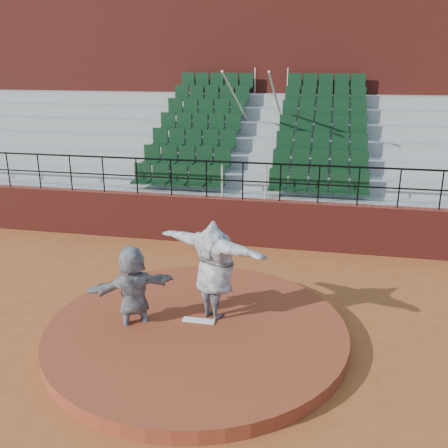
{
  "coord_description": "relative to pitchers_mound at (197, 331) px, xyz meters",
  "views": [
    {
      "loc": [
        2.12,
        -7.84,
        4.9
      ],
      "look_at": [
        0.0,
        2.5,
        1.4
      ],
      "focal_mm": 40.0,
      "sensor_mm": 36.0,
      "label": 1
    }
  ],
  "objects": [
    {
      "name": "boundary_wall",
      "position": [
        0.0,
        5.0,
        0.53
      ],
      "size": [
        24.0,
        0.3,
        1.3
      ],
      "primitive_type": "cube",
      "color": "maroon",
      "rests_on": "ground"
    },
    {
      "name": "ground",
      "position": [
        0.0,
        0.0,
        -0.12
      ],
      "size": [
        90.0,
        90.0,
        0.0
      ],
      "primitive_type": "plane",
      "color": "#9A4D22",
      "rests_on": "ground"
    },
    {
      "name": "wall_railing",
      "position": [
        0.0,
        5.0,
        1.9
      ],
      "size": [
        24.04,
        0.05,
        1.03
      ],
      "color": "black",
      "rests_on": "boundary_wall"
    },
    {
      "name": "pitcher",
      "position": [
        0.25,
        0.4,
        1.08
      ],
      "size": [
        2.41,
        1.56,
        1.91
      ],
      "primitive_type": "imported",
      "rotation": [
        0.0,
        0.0,
        2.71
      ],
      "color": "black",
      "rests_on": "pitchers_mound"
    },
    {
      "name": "pitchers_mound",
      "position": [
        0.0,
        0.0,
        0.0
      ],
      "size": [
        5.5,
        5.5,
        0.25
      ],
      "primitive_type": "cylinder",
      "color": "brown",
      "rests_on": "ground"
    },
    {
      "name": "fielder",
      "position": [
        -1.16,
        -0.09,
        0.75
      ],
      "size": [
        1.63,
        1.32,
        1.74
      ],
      "primitive_type": "imported",
      "rotation": [
        0.0,
        0.0,
        3.73
      ],
      "color": "black",
      "rests_on": "ground"
    },
    {
      "name": "press_box_facade",
      "position": [
        0.0,
        12.6,
        3.43
      ],
      "size": [
        24.0,
        3.0,
        7.1
      ],
      "primitive_type": "cube",
      "color": "maroon",
      "rests_on": "ground"
    },
    {
      "name": "seating_deck",
      "position": [
        0.0,
        8.65,
        1.31
      ],
      "size": [
        24.0,
        5.97,
        4.63
      ],
      "color": "gray",
      "rests_on": "ground"
    },
    {
      "name": "pitching_rubber",
      "position": [
        0.0,
        0.15,
        0.14
      ],
      "size": [
        0.6,
        0.15,
        0.03
      ],
      "primitive_type": "cube",
      "color": "white",
      "rests_on": "pitchers_mound"
    }
  ]
}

